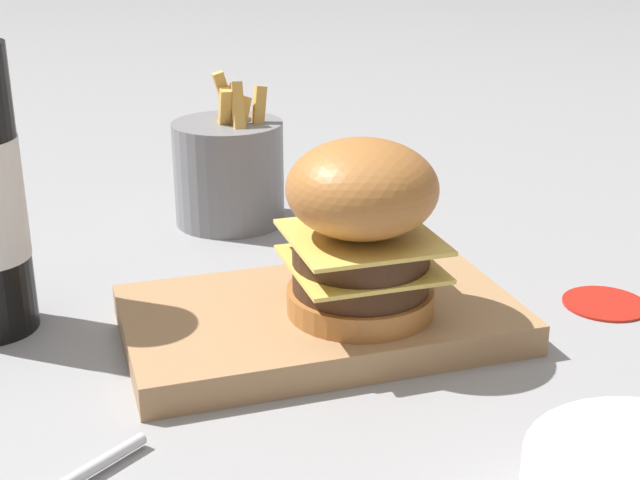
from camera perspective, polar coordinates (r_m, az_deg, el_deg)
The scene contains 5 objects.
ground_plane at distance 0.61m, azimuth 3.13°, elevation -7.99°, with size 6.00×6.00×0.00m, color gray.
serving_board at distance 0.65m, azimuth 0.00°, elevation -5.08°, with size 0.28×0.16×0.02m.
burger at distance 0.61m, azimuth 2.67°, elevation 0.86°, with size 0.10×0.10×0.12m.
fries_basket at distance 0.87m, azimuth -5.83°, elevation 4.45°, with size 0.11×0.11×0.15m.
ketchup_puddle at distance 0.73m, azimuth 17.78°, elevation -3.83°, with size 0.07×0.07×0.00m.
Camera 1 is at (-0.19, -0.50, 0.30)m, focal length 50.00 mm.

